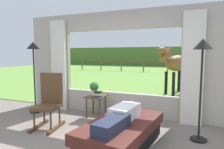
# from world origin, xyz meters

# --- Properties ---
(back_wall_with_window) EXTENTS (5.20, 0.12, 2.55)m
(back_wall_with_window) POSITION_xyz_m (0.00, 2.26, 1.25)
(back_wall_with_window) COLOR #ADA599
(back_wall_with_window) RESTS_ON ground_plane
(curtain_panel_left) EXTENTS (0.44, 0.10, 2.40)m
(curtain_panel_left) POSITION_xyz_m (-1.69, 2.12, 1.20)
(curtain_panel_left) COLOR silver
(curtain_panel_left) RESTS_ON ground_plane
(curtain_panel_right) EXTENTS (0.44, 0.10, 2.40)m
(curtain_panel_right) POSITION_xyz_m (1.69, 2.12, 1.20)
(curtain_panel_right) COLOR silver
(curtain_panel_right) RESTS_ON ground_plane
(outdoor_pasture_lawn) EXTENTS (36.00, 21.68, 0.02)m
(outdoor_pasture_lawn) POSITION_xyz_m (0.00, 13.16, 0.01)
(outdoor_pasture_lawn) COLOR olive
(outdoor_pasture_lawn) RESTS_ON ground_plane
(distant_hill_ridge) EXTENTS (36.00, 2.00, 2.40)m
(distant_hill_ridge) POSITION_xyz_m (0.00, 23.00, 1.20)
(distant_hill_ridge) COLOR #4D6B31
(distant_hill_ridge) RESTS_ON ground_plane
(recliner_sofa) EXTENTS (1.13, 1.81, 0.42)m
(recliner_sofa) POSITION_xyz_m (0.63, 0.65, 0.22)
(recliner_sofa) COLOR black
(recliner_sofa) RESTS_ON ground_plane
(reclining_person) EXTENTS (0.42, 1.44, 0.22)m
(reclining_person) POSITION_xyz_m (0.63, 0.60, 0.52)
(reclining_person) COLOR silver
(reclining_person) RESTS_ON recliner_sofa
(rocking_chair) EXTENTS (0.57, 0.75, 1.12)m
(rocking_chair) POSITION_xyz_m (-1.05, 0.92, 0.55)
(rocking_chair) COLOR #4C331E
(rocking_chair) RESTS_ON ground_plane
(side_table) EXTENTS (0.44, 0.44, 0.52)m
(side_table) POSITION_xyz_m (-0.42, 1.84, 0.43)
(side_table) COLOR #4C331E
(side_table) RESTS_ON ground_plane
(potted_plant) EXTENTS (0.22, 0.22, 0.32)m
(potted_plant) POSITION_xyz_m (-0.50, 1.90, 0.70)
(potted_plant) COLOR silver
(potted_plant) RESTS_ON side_table
(book_stack) EXTENTS (0.18, 0.14, 0.13)m
(book_stack) POSITION_xyz_m (-0.33, 1.77, 0.58)
(book_stack) COLOR #23478C
(book_stack) RESTS_ON side_table
(floor_lamp_left) EXTENTS (0.32, 0.32, 1.82)m
(floor_lamp_left) POSITION_xyz_m (-2.07, 1.60, 1.47)
(floor_lamp_left) COLOR black
(floor_lamp_left) RESTS_ON ground_plane
(floor_lamp_right) EXTENTS (0.32, 0.32, 1.77)m
(floor_lamp_right) POSITION_xyz_m (1.82, 1.35, 1.43)
(floor_lamp_right) COLOR black
(floor_lamp_right) RESTS_ON ground_plane
(horse) EXTENTS (1.22, 1.73, 1.73)m
(horse) POSITION_xyz_m (1.15, 5.33, 1.16)
(horse) COLOR brown
(horse) RESTS_ON outdoor_pasture_lawn
(pasture_tree) EXTENTS (1.26, 1.24, 3.50)m
(pasture_tree) POSITION_xyz_m (2.16, 7.93, 1.57)
(pasture_tree) COLOR #4C3823
(pasture_tree) RESTS_ON outdoor_pasture_lawn
(pasture_fence_line) EXTENTS (16.10, 0.10, 1.10)m
(pasture_fence_line) POSITION_xyz_m (0.00, 14.10, 0.74)
(pasture_fence_line) COLOR brown
(pasture_fence_line) RESTS_ON outdoor_pasture_lawn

